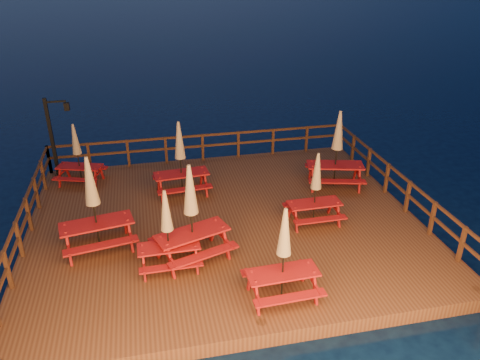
{
  "coord_description": "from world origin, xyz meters",
  "views": [
    {
      "loc": [
        -2.2,
        -12.47,
        8.06
      ],
      "look_at": [
        0.62,
        0.6,
        1.46
      ],
      "focal_mm": 35.0,
      "sensor_mm": 36.0,
      "label": 1
    }
  ],
  "objects_px": {
    "lamp_post": "(55,130)",
    "picnic_table_0": "(337,148)",
    "picnic_table_2": "(93,203)",
    "picnic_table_1": "(77,153)"
  },
  "relations": [
    {
      "from": "picnic_table_0",
      "to": "picnic_table_2",
      "type": "relative_size",
      "value": 0.99
    },
    {
      "from": "lamp_post",
      "to": "picnic_table_2",
      "type": "height_order",
      "value": "lamp_post"
    },
    {
      "from": "picnic_table_0",
      "to": "picnic_table_1",
      "type": "bearing_deg",
      "value": -179.48
    },
    {
      "from": "picnic_table_1",
      "to": "lamp_post",
      "type": "bearing_deg",
      "value": 149.83
    },
    {
      "from": "picnic_table_1",
      "to": "picnic_table_2",
      "type": "bearing_deg",
      "value": -60.86
    },
    {
      "from": "lamp_post",
      "to": "picnic_table_2",
      "type": "relative_size",
      "value": 1.06
    },
    {
      "from": "lamp_post",
      "to": "picnic_table_1",
      "type": "height_order",
      "value": "lamp_post"
    },
    {
      "from": "picnic_table_2",
      "to": "lamp_post",
      "type": "bearing_deg",
      "value": 96.51
    },
    {
      "from": "lamp_post",
      "to": "picnic_table_0",
      "type": "relative_size",
      "value": 1.07
    },
    {
      "from": "lamp_post",
      "to": "picnic_table_1",
      "type": "bearing_deg",
      "value": -48.33
    }
  ]
}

